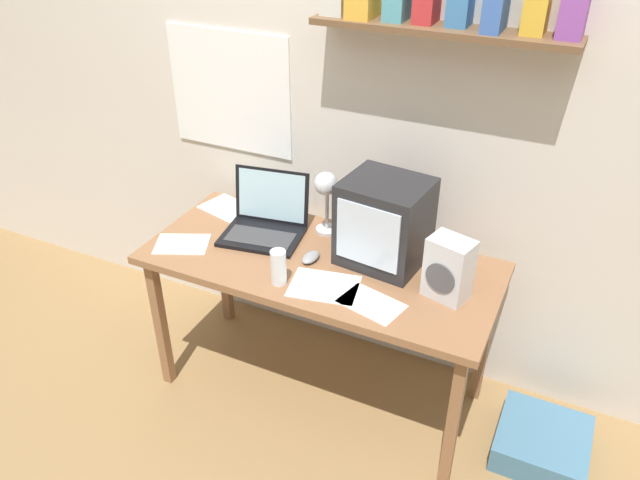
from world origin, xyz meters
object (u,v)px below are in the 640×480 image
at_px(space_heater, 449,269).
at_px(printed_handout, 324,286).
at_px(open_notebook, 182,244).
at_px(floor_cushion, 542,443).
at_px(juice_glass, 279,269).
at_px(computer_mouse, 311,257).
at_px(laptop, 266,218).
at_px(loose_paper_near_laptop, 371,304).
at_px(desk_lamp, 326,191).
at_px(loose_paper_near_monitor, 227,208).
at_px(corner_desk, 320,273).
at_px(crt_monitor, 384,222).

xyz_separation_m(space_heater, printed_handout, (-0.45, -0.15, -0.12)).
height_order(open_notebook, floor_cushion, open_notebook).
relative_size(juice_glass, computer_mouse, 1.36).
bearing_deg(laptop, loose_paper_near_laptop, -34.48).
relative_size(laptop, desk_lamp, 1.21).
relative_size(open_notebook, printed_handout, 0.91).
xyz_separation_m(juice_glass, computer_mouse, (0.04, 0.20, -0.05)).
relative_size(loose_paper_near_monitor, floor_cushion, 0.74).
xyz_separation_m(corner_desk, desk_lamp, (-0.06, 0.18, 0.30)).
bearing_deg(corner_desk, floor_cushion, 3.09).
relative_size(printed_handout, loose_paper_near_monitor, 1.09).
bearing_deg(desk_lamp, space_heater, -36.40).
distance_m(juice_glass, space_heater, 0.66).
bearing_deg(loose_paper_near_laptop, crt_monitor, 103.09).
xyz_separation_m(desk_lamp, space_heater, (0.61, -0.19, -0.11)).
bearing_deg(computer_mouse, desk_lamp, 96.44).
xyz_separation_m(space_heater, loose_paper_near_monitor, (-1.15, 0.23, -0.12)).
bearing_deg(desk_lamp, laptop, 176.76).
distance_m(crt_monitor, space_heater, 0.34).
bearing_deg(open_notebook, corner_desk, 14.05).
distance_m(printed_handout, loose_paper_near_laptop, 0.21).
bearing_deg(juice_glass, loose_paper_near_laptop, 4.06).
relative_size(space_heater, loose_paper_near_monitor, 0.91).
xyz_separation_m(computer_mouse, loose_paper_near_monitor, (-0.57, 0.23, -0.01)).
height_order(crt_monitor, loose_paper_near_monitor, crt_monitor).
height_order(computer_mouse, floor_cushion, computer_mouse).
relative_size(laptop, loose_paper_near_monitor, 1.41).
distance_m(desk_lamp, printed_handout, 0.44).
bearing_deg(printed_handout, corner_desk, 120.21).
relative_size(computer_mouse, floor_cushion, 0.29).
height_order(juice_glass, printed_handout, juice_glass).
height_order(loose_paper_near_monitor, floor_cushion, loose_paper_near_monitor).
distance_m(printed_handout, floor_cushion, 1.18).
bearing_deg(printed_handout, desk_lamp, 113.92).
xyz_separation_m(space_heater, computer_mouse, (-0.58, -0.01, -0.11)).
distance_m(open_notebook, floor_cushion, 1.79).
xyz_separation_m(loose_paper_near_laptop, floor_cushion, (0.72, 0.25, -0.69)).
height_order(crt_monitor, juice_glass, crt_monitor).
bearing_deg(space_heater, printed_handout, -145.92).
xyz_separation_m(computer_mouse, floor_cushion, (1.07, 0.08, -0.70)).
xyz_separation_m(corner_desk, floor_cushion, (1.03, 0.06, -0.62)).
height_order(laptop, floor_cushion, laptop).
distance_m(loose_paper_near_monitor, floor_cushion, 1.78).
distance_m(crt_monitor, loose_paper_near_monitor, 0.86).
height_order(computer_mouse, loose_paper_near_laptop, computer_mouse).
relative_size(crt_monitor, desk_lamp, 1.13).
distance_m(juice_glass, loose_paper_near_laptop, 0.39).
bearing_deg(corner_desk, loose_paper_near_monitor, 160.53).
height_order(corner_desk, space_heater, space_heater).
height_order(corner_desk, computer_mouse, computer_mouse).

